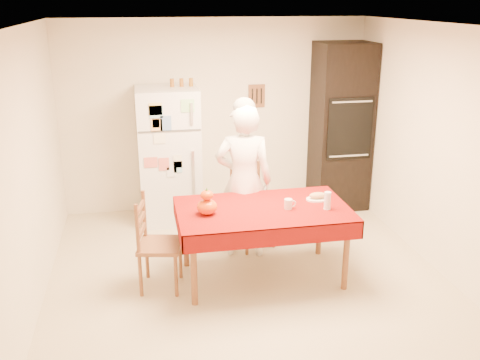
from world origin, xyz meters
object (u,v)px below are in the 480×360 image
object	(u,v)px
dining_table	(263,214)
pumpkin_lower	(207,207)
chair_left	(153,240)
chair_far	(250,203)
bread_plate	(318,199)
seated_woman	(244,181)
coffee_mug	(288,204)
wine_glass	(327,201)
oven_cabinet	(341,127)
refrigerator	(169,156)

from	to	relation	value
dining_table	pumpkin_lower	bearing A→B (deg)	-175.46
chair_left	dining_table	bearing A→B (deg)	-79.05
chair_left	pumpkin_lower	bearing A→B (deg)	-84.46
chair_far	bread_plate	size ratio (longest dim) A/B	3.96
seated_woman	bread_plate	bearing A→B (deg)	157.91
dining_table	bread_plate	distance (m)	0.62
chair_far	pumpkin_lower	xyz separation A→B (m)	(-0.60, -0.85, 0.33)
chair_left	coffee_mug	xyz separation A→B (m)	(1.33, -0.08, 0.30)
dining_table	wine_glass	xyz separation A→B (m)	(0.61, -0.14, 0.16)
oven_cabinet	chair_far	distance (m)	1.83
oven_cabinet	chair_left	size ratio (longest dim) A/B	2.32
dining_table	seated_woman	world-z (taller)	seated_woman
refrigerator	wine_glass	xyz separation A→B (m)	(1.41, -1.87, -0.00)
chair_far	chair_left	world-z (taller)	same
coffee_mug	oven_cabinet	bearing A→B (deg)	56.07
chair_left	coffee_mug	distance (m)	1.36
chair_left	pumpkin_lower	distance (m)	0.62
refrigerator	chair_far	distance (m)	1.30
refrigerator	coffee_mug	xyz separation A→B (m)	(1.04, -1.79, -0.04)
bread_plate	chair_far	bearing A→B (deg)	129.02
chair_left	coffee_mug	world-z (taller)	chair_left
oven_cabinet	chair_far	world-z (taller)	oven_cabinet
wine_glass	bread_plate	size ratio (longest dim) A/B	0.73
refrigerator	coffee_mug	size ratio (longest dim) A/B	17.00
chair_far	coffee_mug	distance (m)	0.94
oven_cabinet	chair_left	xyz separation A→B (m)	(-2.57, -1.77, -0.59)
refrigerator	wine_glass	distance (m)	2.35
oven_cabinet	wine_glass	distance (m)	2.12
chair_left	pumpkin_lower	xyz separation A→B (m)	(0.53, -0.05, 0.33)
wine_glass	chair_far	bearing A→B (deg)	121.14
seated_woman	wine_glass	world-z (taller)	seated_woman
pumpkin_lower	coffee_mug	bearing A→B (deg)	-1.53
oven_cabinet	bread_plate	bearing A→B (deg)	-117.73
chair_left	bread_plate	world-z (taller)	chair_left
chair_left	chair_far	bearing A→B (deg)	-43.45
coffee_mug	wine_glass	bearing A→B (deg)	-11.86
bread_plate	dining_table	bearing A→B (deg)	-169.69
oven_cabinet	refrigerator	bearing A→B (deg)	-178.82
seated_woman	refrigerator	bearing A→B (deg)	-45.81
wine_glass	coffee_mug	bearing A→B (deg)	168.14
bread_plate	coffee_mug	bearing A→B (deg)	-154.24
dining_table	wine_glass	size ratio (longest dim) A/B	9.66
oven_cabinet	dining_table	xyz separation A→B (m)	(-1.48, -1.78, -0.41)
refrigerator	chair_left	distance (m)	1.78
chair_far	bread_plate	xyz separation A→B (m)	(0.56, -0.69, 0.26)
dining_table	chair_left	world-z (taller)	chair_left
refrigerator	oven_cabinet	distance (m)	2.29
chair_far	seated_woman	size ratio (longest dim) A/B	0.56
oven_cabinet	seated_woman	bearing A→B (deg)	-142.24
chair_far	coffee_mug	size ratio (longest dim) A/B	9.50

